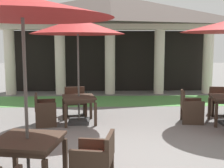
{
  "coord_description": "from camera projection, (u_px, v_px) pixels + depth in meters",
  "views": [
    {
      "loc": [
        -0.34,
        -5.24,
        2.11
      ],
      "look_at": [
        -0.09,
        2.12,
        1.13
      ],
      "focal_mm": 46.85,
      "sensor_mm": 36.0,
      "label": 1
    }
  ],
  "objects": [
    {
      "name": "patio_table_near_foreground",
      "position": [
        28.0,
        145.0,
        4.39
      ],
      "size": [
        1.1,
        1.1,
        0.72
      ],
      "rotation": [
        0.0,
        0.0,
        -0.18
      ],
      "color": "#38281E",
      "rests_on": "ground"
    },
    {
      "name": "ground_plane",
      "position": [
        121.0,
        158.0,
        5.48
      ],
      "size": [
        60.0,
        60.0,
        0.0
      ],
      "primitive_type": "plane",
      "color": "slate"
    },
    {
      "name": "patio_chair_mid_left_west",
      "position": [
        44.0,
        110.0,
        7.73
      ],
      "size": [
        0.64,
        0.71,
        0.84
      ],
      "rotation": [
        0.0,
        0.0,
        -1.38
      ],
      "color": "#38281E",
      "rests_on": "ground"
    },
    {
      "name": "patio_chair_mid_left_north",
      "position": [
        75.0,
        102.0,
        8.82
      ],
      "size": [
        0.71,
        0.61,
        0.85
      ],
      "rotation": [
        0.0,
        0.0,
        -2.95
      ],
      "color": "#38281E",
      "rests_on": "ground"
    },
    {
      "name": "patio_chair_mid_right_north",
      "position": [
        220.0,
        102.0,
        8.86
      ],
      "size": [
        0.64,
        0.64,
        0.84
      ],
      "rotation": [
        0.0,
        0.0,
        -3.29
      ],
      "color": "#38281E",
      "rests_on": "ground"
    },
    {
      "name": "patio_table_mid_left",
      "position": [
        79.0,
        100.0,
        7.91
      ],
      "size": [
        0.99,
        0.99,
        0.74
      ],
      "rotation": [
        0.0,
        0.0,
        0.19
      ],
      "color": "#38281E",
      "rests_on": "ground"
    },
    {
      "name": "patio_umbrella_mid_left",
      "position": [
        78.0,
        28.0,
        7.65
      ],
      "size": [
        2.49,
        2.49,
        2.87
      ],
      "color": "#2D2D2D",
      "rests_on": "ground"
    },
    {
      "name": "lawn_strip",
      "position": [
        111.0,
        101.0,
        11.16
      ],
      "size": [
        11.59,
        2.16,
        0.01
      ],
      "primitive_type": "cube",
      "color": "#519347",
      "rests_on": "ground"
    },
    {
      "name": "patio_chair_mid_right_west",
      "position": [
        191.0,
        108.0,
        7.99
      ],
      "size": [
        0.65,
        0.63,
        0.88
      ],
      "rotation": [
        0.0,
        0.0,
        -1.72
      ],
      "color": "#38281E",
      "rests_on": "ground"
    },
    {
      "name": "patio_umbrella_near_foreground",
      "position": [
        22.0,
        8.0,
        4.13
      ],
      "size": [
        2.63,
        2.63,
        2.87
      ],
      "color": "#2D2D2D",
      "rests_on": "ground"
    },
    {
      "name": "background_pavilion",
      "position": [
        110.0,
        19.0,
        12.49
      ],
      "size": [
        9.79,
        2.52,
        4.25
      ],
      "color": "beige",
      "rests_on": "ground"
    },
    {
      "name": "patio_chair_near_foreground_east",
      "position": [
        95.0,
        162.0,
        4.27
      ],
      "size": [
        0.65,
        0.67,
        0.85
      ],
      "rotation": [
        0.0,
        0.0,
        1.39
      ],
      "color": "#38281E",
      "rests_on": "ground"
    }
  ]
}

